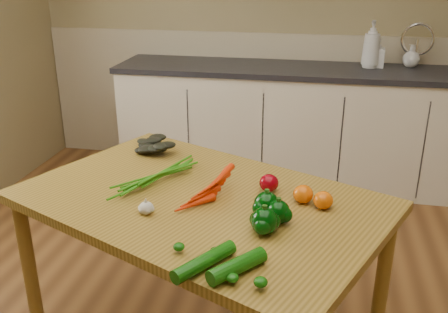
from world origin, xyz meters
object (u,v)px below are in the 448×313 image
(pepper_b, at_px, (278,212))
(pepper_a, at_px, (266,205))
(pepper_c, at_px, (264,221))
(carrot_bunch, at_px, (193,184))
(soap_bottle_b, at_px, (378,53))
(leafy_greens, at_px, (155,142))
(zucchini_a, at_px, (237,266))
(table, at_px, (200,215))
(zucchini_b, at_px, (204,262))
(garlic_bulb, at_px, (146,208))
(soap_bottle_a, at_px, (372,44))
(tomato_b, at_px, (303,194))
(soap_bottle_c, at_px, (411,56))
(tomato_a, at_px, (269,183))
(tomato_c, at_px, (323,200))

(pepper_b, bearing_deg, pepper_a, 139.26)
(pepper_c, bearing_deg, carrot_bunch, 140.12)
(soap_bottle_b, bearing_deg, leafy_greens, -120.83)
(pepper_c, height_order, zucchini_a, pepper_c)
(pepper_a, relative_size, pepper_c, 1.01)
(carrot_bunch, distance_m, pepper_b, 0.41)
(table, bearing_deg, zucchini_b, -50.17)
(table, relative_size, garlic_bulb, 29.89)
(garlic_bulb, height_order, pepper_a, pepper_a)
(soap_bottle_a, distance_m, pepper_b, 2.27)
(table, relative_size, leafy_greens, 8.24)
(carrot_bunch, relative_size, pepper_c, 2.80)
(pepper_a, distance_m, tomato_b, 0.19)
(soap_bottle_b, height_order, pepper_b, soap_bottle_b)
(soap_bottle_a, relative_size, tomato_b, 4.28)
(soap_bottle_a, distance_m, zucchini_b, 2.64)
(soap_bottle_a, xyz_separation_m, tomato_b, (-0.38, -2.03, -0.27))
(soap_bottle_b, distance_m, leafy_greens, 2.03)
(tomato_b, bearing_deg, leafy_greens, 150.86)
(soap_bottle_b, relative_size, soap_bottle_c, 1.29)
(zucchini_a, bearing_deg, pepper_a, 83.22)
(soap_bottle_a, bearing_deg, zucchini_a, -91.74)
(soap_bottle_b, distance_m, tomato_b, 2.11)
(tomato_a, distance_m, tomato_b, 0.16)
(soap_bottle_a, distance_m, garlic_bulb, 2.45)
(soap_bottle_c, bearing_deg, zucchini_b, 15.04)
(table, height_order, pepper_b, pepper_b)
(soap_bottle_c, relative_size, leafy_greens, 0.79)
(leafy_greens, bearing_deg, zucchini_a, -58.64)
(garlic_bulb, relative_size, tomato_a, 0.71)
(leafy_greens, relative_size, pepper_b, 2.35)
(carrot_bunch, xyz_separation_m, zucchini_b, (0.17, -0.52, -0.01))
(table, distance_m, tomato_c, 0.50)
(table, distance_m, soap_bottle_a, 2.24)
(table, height_order, garlic_bulb, garlic_bulb)
(soap_bottle_c, relative_size, pepper_a, 1.67)
(soap_bottle_b, relative_size, zucchini_b, 0.86)
(leafy_greens, bearing_deg, soap_bottle_b, 54.41)
(table, height_order, leafy_greens, leafy_greens)
(pepper_c, bearing_deg, tomato_c, 48.78)
(garlic_bulb, bearing_deg, table, 47.24)
(table, distance_m, tomato_a, 0.31)
(soap_bottle_b, xyz_separation_m, carrot_bunch, (-0.88, -2.04, -0.21))
(soap_bottle_b, distance_m, tomato_c, 2.13)
(carrot_bunch, distance_m, tomato_c, 0.52)
(soap_bottle_a, height_order, soap_bottle_c, soap_bottle_a)
(table, relative_size, zucchini_a, 8.13)
(tomato_a, relative_size, tomato_c, 1.06)
(soap_bottle_a, relative_size, tomato_a, 4.26)
(soap_bottle_c, distance_m, leafy_greens, 2.23)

